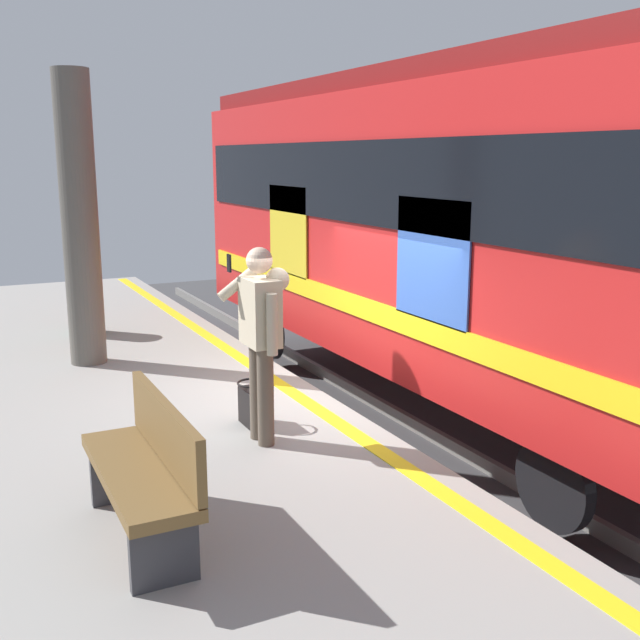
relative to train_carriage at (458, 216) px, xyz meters
name	(u,v)px	position (x,y,z in m)	size (l,w,h in m)	color
ground_plane	(325,474)	(-0.91, 2.28, -2.59)	(25.88, 25.88, 0.00)	#3D3D3F
platform	(108,473)	(-0.91, 4.53, -2.14)	(17.25, 4.49, 0.90)	gray
safety_line	(299,397)	(-0.91, 2.58, -1.68)	(16.91, 0.16, 0.01)	yellow
track_rail_near	(447,443)	(-0.91, 0.71, -2.51)	(22.43, 0.08, 0.16)	slate
track_rail_far	(543,424)	(-0.91, -0.72, -2.51)	(22.43, 0.08, 0.16)	slate
train_carriage	(458,216)	(0.00, 0.00, 0.00)	(9.60, 3.09, 4.11)	red
passenger	(261,329)	(-1.87, 3.37, -0.70)	(0.57, 0.55, 1.68)	brown
handbag	(253,405)	(-1.44, 3.30, -1.50)	(0.31, 0.28, 0.41)	black
station_column	(80,221)	(1.42, 4.27, -0.01)	(0.42, 0.42, 3.36)	#59544C
bench	(147,466)	(-3.10, 4.66, -1.20)	(1.51, 0.44, 0.90)	brown
trash_bin	(85,306)	(2.98, 4.04, -1.30)	(0.46, 0.46, 0.77)	#2D4C38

